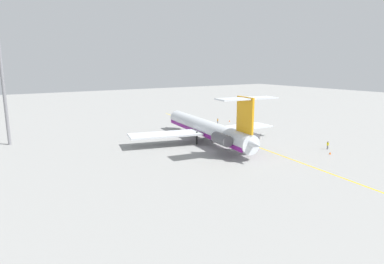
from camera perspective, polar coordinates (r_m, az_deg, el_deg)
name	(u,v)px	position (r m, az deg, el deg)	size (l,w,h in m)	color
ground	(243,140)	(81.08, 8.71, -1.38)	(333.41, 333.41, 0.00)	gray
main_jetliner	(209,129)	(76.76, 2.87, 0.50)	(41.00, 36.33, 11.95)	silver
ground_crew_near_nose	(249,122)	(100.69, 9.69, 1.76)	(0.41, 0.28, 1.77)	black
ground_crew_near_tail	(218,120)	(102.28, 4.42, 2.01)	(0.42, 0.26, 1.66)	black
ground_crew_portside	(328,144)	(76.96, 22.16, -1.96)	(0.39, 0.28, 1.76)	black
safety_cone_nose	(330,153)	(73.20, 22.49, -3.33)	(0.40, 0.40, 0.55)	#EA590F
safety_cone_wingtip	(229,121)	(106.22, 6.41, 1.90)	(0.40, 0.40, 0.55)	#EA590F
taxiway_centreline	(233,138)	(83.22, 6.97, -0.99)	(92.57, 0.36, 0.01)	gold
light_mast	(3,81)	(84.42, -29.57, 7.53)	(4.00, 0.70, 26.00)	slate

